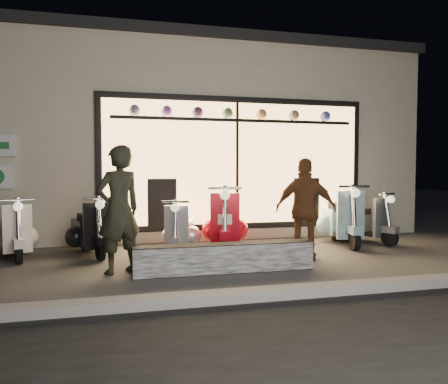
# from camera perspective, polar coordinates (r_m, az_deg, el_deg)

# --- Properties ---
(ground) EXTENTS (40.00, 40.00, 0.00)m
(ground) POSITION_cam_1_polar(r_m,az_deg,el_deg) (6.82, -0.39, -9.13)
(ground) COLOR #383533
(ground) RESTS_ON ground
(kerb) EXTENTS (40.00, 0.25, 0.12)m
(kerb) POSITION_cam_1_polar(r_m,az_deg,el_deg) (4.94, 5.28, -13.15)
(kerb) COLOR slate
(kerb) RESTS_ON ground
(shop_building) EXTENTS (10.20, 6.23, 4.20)m
(shop_building) POSITION_cam_1_polar(r_m,az_deg,el_deg) (11.58, -6.27, 6.30)
(shop_building) COLOR beige
(shop_building) RESTS_ON ground
(graffiti_barrier) EXTENTS (2.52, 0.28, 0.40)m
(graffiti_barrier) POSITION_cam_1_polar(r_m,az_deg,el_deg) (6.13, 0.09, -8.59)
(graffiti_barrier) COLOR black
(graffiti_barrier) RESTS_ON ground
(scooter_silver) EXTENTS (0.63, 1.25, 0.89)m
(scooter_silver) POSITION_cam_1_polar(r_m,az_deg,el_deg) (7.65, -5.71, -5.10)
(scooter_silver) COLOR black
(scooter_silver) RESTS_ON ground
(scooter_red) EXTENTS (0.74, 1.54, 1.10)m
(scooter_red) POSITION_cam_1_polar(r_m,az_deg,el_deg) (7.90, 0.14, -4.21)
(scooter_red) COLOR black
(scooter_red) RESTS_ON ground
(scooter_black) EXTENTS (0.68, 1.32, 0.95)m
(scooter_black) POSITION_cam_1_polar(r_m,az_deg,el_deg) (7.81, -17.22, -4.88)
(scooter_black) COLOR black
(scooter_black) RESTS_ON ground
(scooter_cream) EXTENTS (0.65, 1.32, 0.94)m
(scooter_cream) POSITION_cam_1_polar(r_m,az_deg,el_deg) (7.97, -25.59, -4.90)
(scooter_cream) COLOR black
(scooter_cream) RESTS_ON ground
(scooter_blue) EXTENTS (0.69, 1.55, 1.10)m
(scooter_blue) POSITION_cam_1_polar(r_m,az_deg,el_deg) (8.77, 14.99, -3.59)
(scooter_blue) COLOR black
(scooter_blue) RESTS_ON ground
(scooter_grey) EXTENTS (0.78, 1.29, 0.95)m
(scooter_grey) POSITION_cam_1_polar(r_m,az_deg,el_deg) (9.03, 17.10, -3.82)
(scooter_grey) COLOR black
(scooter_grey) RESTS_ON ground
(man) EXTENTS (0.76, 0.67, 1.76)m
(man) POSITION_cam_1_polar(r_m,az_deg,el_deg) (6.15, -13.58, -2.24)
(man) COLOR black
(man) RESTS_ON ground
(woman) EXTENTS (1.01, 0.81, 1.61)m
(woman) POSITION_cam_1_polar(r_m,az_deg,el_deg) (6.99, 10.61, -2.21)
(woman) COLOR brown
(woman) RESTS_ON ground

